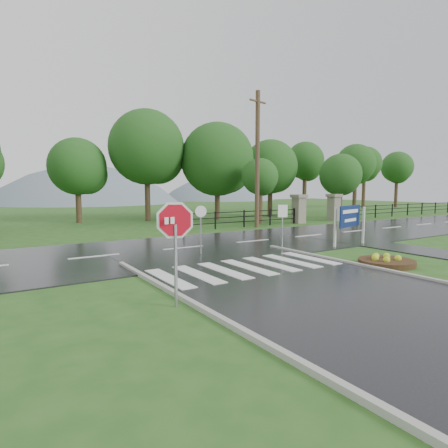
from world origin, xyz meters
TOP-DOWN VIEW (x-y plane):
  - ground at (0.00, 0.00)m, footprint 120.00×120.00m
  - main_road at (0.00, 10.00)m, footprint 90.00×8.00m
  - walkway at (8.50, 4.00)m, footprint 2.20×11.00m
  - crosswalk at (0.00, 5.00)m, footprint 6.50×2.80m
  - pillar_west at (13.00, 16.00)m, footprint 1.00×1.00m
  - pillar_east at (17.00, 16.00)m, footprint 1.00×1.00m
  - fence_west at (7.75, 16.00)m, footprint 9.58×0.08m
  - fence_east at (27.75, 16.00)m, footprint 20.58×0.08m
  - hills at (3.49, 65.00)m, footprint 102.00×48.00m
  - treeline at (1.00, 24.00)m, footprint 83.20×5.20m
  - stop_sign at (-3.92, 2.56)m, footprint 1.12×0.40m
  - estate_billboard at (7.08, 6.41)m, footprint 2.16×0.67m
  - flower_bed at (4.61, 2.76)m, footprint 1.97×1.97m
  - reg_sign_small at (3.59, 7.29)m, footprint 0.44×0.15m
  - reg_sign_round at (-0.10, 8.19)m, footprint 0.46×0.17m
  - utility_pole_east at (8.50, 15.50)m, footprint 1.65×0.48m
  - entrance_tree_left at (10.31, 17.50)m, footprint 2.81×2.81m
  - entrance_tree_right at (19.49, 17.50)m, footprint 3.75×3.75m

SIDE VIEW (x-z plane):
  - hills at x=3.49m, z-range -39.54..8.46m
  - ground at x=0.00m, z-range 0.00..0.00m
  - main_road at x=0.00m, z-range -0.02..0.02m
  - walkway at x=8.50m, z-range -0.02..0.02m
  - treeline at x=1.00m, z-range -5.00..5.00m
  - crosswalk at x=0.00m, z-range 0.05..0.07m
  - flower_bed at x=4.61m, z-range -0.05..0.34m
  - fence_west at x=7.75m, z-range 0.12..1.32m
  - fence_east at x=27.75m, z-range 0.14..1.34m
  - pillar_west at x=13.00m, z-range 0.06..2.30m
  - pillar_east at x=17.00m, z-range 0.06..2.30m
  - reg_sign_round at x=-0.10m, z-range 0.29..2.36m
  - estate_billboard at x=7.08m, z-range 0.37..2.32m
  - reg_sign_small at x=3.59m, z-range 0.44..2.48m
  - stop_sign at x=-3.92m, z-range 0.52..3.19m
  - entrance_tree_left at x=10.31m, z-range 1.07..6.09m
  - entrance_tree_right at x=19.49m, z-range 0.99..6.78m
  - utility_pole_east at x=8.50m, z-range 0.08..9.46m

